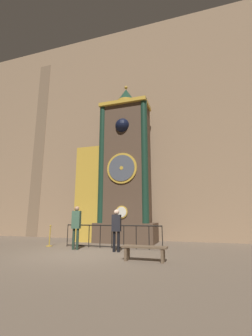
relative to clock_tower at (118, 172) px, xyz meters
name	(u,v)px	position (x,y,z in m)	size (l,w,h in m)	color
ground_plane	(80,255)	(0.03, -4.03, -3.72)	(28.00, 28.00, 0.00)	brown
cathedral_back_wall	(125,125)	(-0.06, 1.50, 3.42)	(24.00, 0.32, 14.29)	#997A5B
clock_tower	(118,172)	(0.00, 0.00, 0.00)	(4.37, 1.83, 9.00)	brown
railing_fence	(112,235)	(0.49, -2.16, -3.18)	(4.38, 0.05, 0.97)	black
visitor_near	(76,223)	(-0.78, -3.00, -2.67)	(0.37, 0.27, 1.74)	#213427
visitor_far	(116,226)	(1.03, -3.08, -2.76)	(0.36, 0.26, 1.59)	black
stanchion_post	(50,239)	(-2.42, -2.45, -3.41)	(0.28, 0.28, 0.95)	#B28E33
visitor_bench	(144,250)	(2.47, -4.51, -3.40)	(1.39, 0.40, 0.44)	brown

